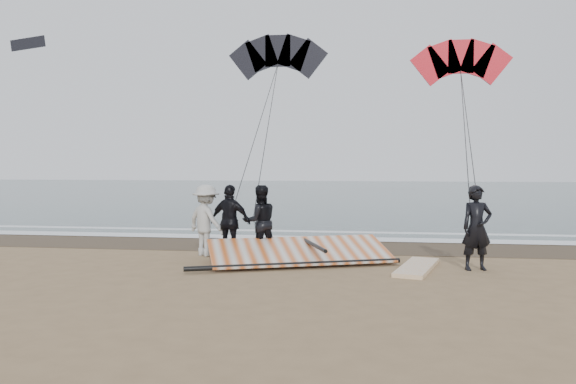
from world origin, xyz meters
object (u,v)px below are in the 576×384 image
at_px(board_white, 417,267).
at_px(board_cream, 252,244).
at_px(sail_rig, 298,254).
at_px(man_main, 477,228).

bearing_deg(board_white, board_cream, 160.65).
bearing_deg(sail_rig, board_cream, 123.07).
relative_size(man_main, board_white, 0.83).
distance_m(board_white, board_cream, 5.25).
relative_size(man_main, sail_rig, 0.40).
relative_size(board_white, sail_rig, 0.49).
relative_size(board_cream, sail_rig, 0.57).
bearing_deg(board_white, sail_rig, -175.51).
xyz_separation_m(board_white, board_cream, (-4.32, 2.99, 0.01)).
bearing_deg(man_main, board_cream, 137.91).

